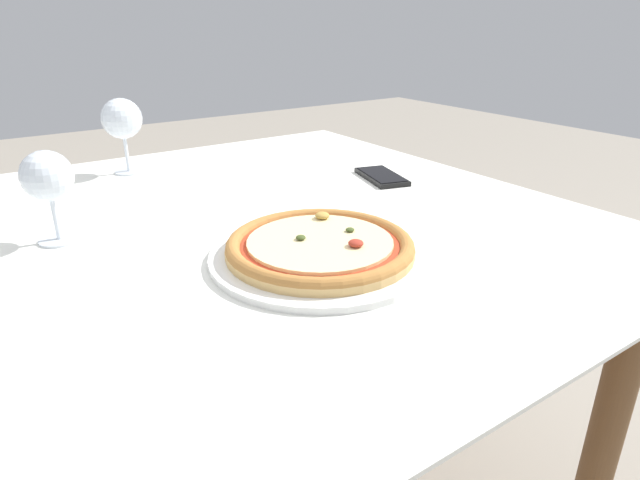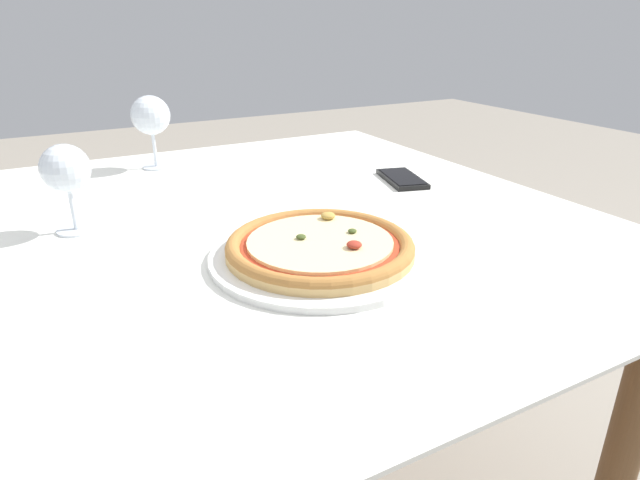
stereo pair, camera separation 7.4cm
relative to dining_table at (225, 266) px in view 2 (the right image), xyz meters
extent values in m
cube|color=brown|center=(0.00, 0.00, 0.06)|extent=(1.16, 1.06, 0.04)
cube|color=silver|center=(0.00, 0.00, 0.08)|extent=(1.26, 1.16, 0.01)
cylinder|color=brown|center=(0.52, -0.47, -0.31)|extent=(0.06, 0.06, 0.70)
cylinder|color=brown|center=(0.52, 0.47, -0.31)|extent=(0.06, 0.06, 0.70)
cylinder|color=white|center=(0.08, -0.20, 0.09)|extent=(0.33, 0.33, 0.01)
cylinder|color=#E0B26B|center=(0.08, -0.20, 0.10)|extent=(0.28, 0.28, 0.01)
torus|color=#B27538|center=(0.08, -0.20, 0.10)|extent=(0.28, 0.28, 0.02)
cylinder|color=#BC381E|center=(0.08, -0.20, 0.10)|extent=(0.23, 0.23, 0.00)
cylinder|color=beige|center=(0.08, -0.20, 0.11)|extent=(0.21, 0.21, 0.00)
ellipsoid|color=#BC9342|center=(0.14, -0.13, 0.12)|extent=(0.02, 0.02, 0.01)
ellipsoid|color=#A83323|center=(0.11, -0.25, 0.12)|extent=(0.02, 0.02, 0.01)
ellipsoid|color=#425123|center=(0.14, -0.20, 0.11)|extent=(0.01, 0.01, 0.01)
ellipsoid|color=#425123|center=(0.06, -0.19, 0.11)|extent=(0.01, 0.01, 0.01)
cylinder|color=silver|center=(-0.01, 0.43, 0.08)|extent=(0.06, 0.06, 0.00)
cylinder|color=silver|center=(-0.01, 0.43, 0.12)|extent=(0.01, 0.01, 0.08)
sphere|color=silver|center=(-0.01, 0.43, 0.20)|extent=(0.09, 0.09, 0.09)
cylinder|color=silver|center=(-0.22, 0.09, 0.08)|extent=(0.06, 0.06, 0.00)
cylinder|color=silver|center=(-0.22, 0.09, 0.12)|extent=(0.01, 0.01, 0.07)
sphere|color=silver|center=(-0.22, 0.09, 0.19)|extent=(0.08, 0.08, 0.08)
cube|color=black|center=(0.43, 0.06, 0.09)|extent=(0.11, 0.16, 0.01)
cube|color=black|center=(0.43, 0.06, 0.09)|extent=(0.09, 0.14, 0.00)
camera|label=1|loc=(-0.32, -0.80, 0.41)|focal=30.00mm
camera|label=2|loc=(-0.26, -0.83, 0.41)|focal=30.00mm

